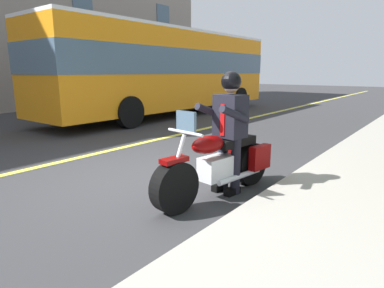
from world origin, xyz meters
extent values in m
plane|color=#333335|center=(0.00, 0.00, 0.00)|extent=(80.00, 80.00, 0.00)
cube|color=#E5DB4C|center=(0.00, -2.00, 0.01)|extent=(60.00, 0.16, 0.01)
cylinder|color=black|center=(0.66, 1.27, 0.33)|extent=(0.68, 0.29, 0.66)
cylinder|color=black|center=(-0.87, 1.49, 0.33)|extent=(0.68, 0.29, 0.66)
cube|color=silver|center=(-0.13, 1.39, 0.42)|extent=(0.59, 0.36, 0.32)
ellipsoid|color=#720505|center=(0.07, 1.36, 0.78)|extent=(0.59, 0.36, 0.24)
cube|color=black|center=(-0.48, 1.44, 0.74)|extent=(0.73, 0.38, 0.12)
cube|color=#720505|center=(-0.79, 1.70, 0.48)|extent=(0.41, 0.18, 0.36)
cube|color=#720505|center=(-0.85, 1.27, 0.48)|extent=(0.41, 0.18, 0.36)
cylinder|color=silver|center=(0.64, 1.28, 0.60)|extent=(0.35, 0.10, 0.76)
cylinder|color=silver|center=(0.48, 1.30, 1.00)|extent=(0.12, 0.60, 0.04)
cube|color=#720505|center=(0.66, 1.27, 0.68)|extent=(0.38, 0.21, 0.06)
cylinder|color=silver|center=(-0.40, 1.59, 0.26)|extent=(0.90, 0.21, 0.08)
cube|color=slate|center=(0.46, 1.30, 1.12)|extent=(0.08, 0.32, 0.28)
cylinder|color=black|center=(-0.36, 1.54, 0.42)|extent=(0.14, 0.14, 0.84)
cube|color=black|center=(-0.30, 1.53, 0.05)|extent=(0.27, 0.15, 0.10)
cylinder|color=black|center=(-0.39, 1.30, 0.42)|extent=(0.14, 0.14, 0.84)
cube|color=black|center=(-0.34, 1.29, 0.05)|extent=(0.27, 0.15, 0.10)
cube|color=black|center=(-0.38, 1.42, 1.12)|extent=(0.37, 0.44, 0.60)
cube|color=red|center=(-0.22, 1.40, 1.08)|extent=(0.03, 0.07, 0.44)
cylinder|color=black|center=(-0.17, 1.61, 1.18)|extent=(0.56, 0.18, 0.28)
cylinder|color=black|center=(-0.23, 1.18, 1.18)|extent=(0.56, 0.18, 0.28)
sphere|color=tan|center=(-0.38, 1.42, 1.55)|extent=(0.22, 0.22, 0.22)
sphere|color=black|center=(-0.38, 1.42, 1.60)|extent=(0.28, 0.28, 0.28)
cube|color=orange|center=(-6.39, -5.13, 1.77)|extent=(11.00, 2.50, 2.85)
cube|color=slate|center=(-6.39, -5.13, 2.10)|extent=(11.04, 2.52, 0.90)
cube|color=slate|center=(-11.89, -5.13, 2.00)|extent=(0.06, 2.40, 1.90)
cube|color=white|center=(-6.39, -5.13, 3.25)|extent=(11.00, 2.50, 0.10)
cylinder|color=black|center=(-9.99, -6.33, 0.50)|extent=(1.00, 0.30, 1.00)
cylinder|color=black|center=(-9.99, -3.93, 0.50)|extent=(1.00, 0.30, 1.00)
cylinder|color=black|center=(-3.19, -6.33, 0.50)|extent=(1.00, 0.30, 1.00)
cylinder|color=black|center=(-3.19, -3.93, 0.50)|extent=(1.00, 0.30, 1.00)
cube|color=slate|center=(-12.42, -10.97, 2.00)|extent=(1.10, 0.06, 1.60)
cube|color=slate|center=(-6.63, -10.97, 2.00)|extent=(1.10, 0.06, 1.60)
cube|color=slate|center=(-12.42, -10.97, 5.00)|extent=(1.10, 0.06, 1.60)
cube|color=slate|center=(-6.63, -10.97, 5.00)|extent=(1.10, 0.06, 1.60)
camera|label=1|loc=(3.54, 3.79, 1.73)|focal=30.40mm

